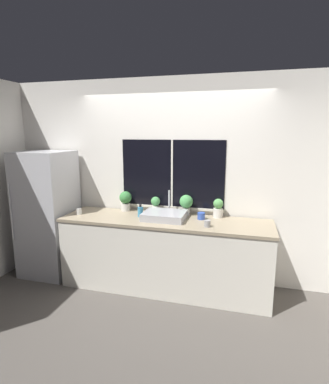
% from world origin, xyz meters
% --- Properties ---
extents(ground_plane, '(14.00, 14.00, 0.00)m').
position_xyz_m(ground_plane, '(0.00, 0.00, 0.00)').
color(ground_plane, '#4C4742').
extents(wall_back, '(8.00, 0.09, 2.70)m').
position_xyz_m(wall_back, '(0.00, 0.74, 1.35)').
color(wall_back, silver).
rests_on(wall_back, ground_plane).
extents(wall_left, '(0.06, 7.00, 2.70)m').
position_xyz_m(wall_left, '(-2.33, 1.50, 1.35)').
color(wall_left, silver).
rests_on(wall_left, ground_plane).
extents(counter, '(2.64, 0.70, 0.92)m').
position_xyz_m(counter, '(0.00, 0.34, 0.46)').
color(counter, silver).
rests_on(counter, ground_plane).
extents(refrigerator, '(0.68, 0.68, 1.74)m').
position_xyz_m(refrigerator, '(-1.71, 0.34, 0.87)').
color(refrigerator, '#B7B7BC').
rests_on(refrigerator, ground_plane).
extents(sink, '(0.52, 0.47, 0.33)m').
position_xyz_m(sink, '(-0.01, 0.35, 0.97)').
color(sink, '#ADADB2').
rests_on(sink, counter).
extents(potted_plant_far_left, '(0.17, 0.17, 0.27)m').
position_xyz_m(potted_plant_far_left, '(-0.64, 0.60, 1.08)').
color(potted_plant_far_left, silver).
rests_on(potted_plant_far_left, counter).
extents(potted_plant_center_left, '(0.12, 0.12, 0.22)m').
position_xyz_m(potted_plant_center_left, '(-0.20, 0.60, 1.04)').
color(potted_plant_center_left, silver).
rests_on(potted_plant_center_left, counter).
extents(potted_plant_center_right, '(0.17, 0.17, 0.27)m').
position_xyz_m(potted_plant_center_right, '(0.22, 0.60, 1.08)').
color(potted_plant_center_right, silver).
rests_on(potted_plant_center_right, counter).
extents(potted_plant_far_right, '(0.13, 0.13, 0.24)m').
position_xyz_m(potted_plant_far_right, '(0.63, 0.60, 1.05)').
color(potted_plant_far_right, silver).
rests_on(potted_plant_far_right, counter).
extents(soap_bottle, '(0.07, 0.07, 0.17)m').
position_xyz_m(soap_bottle, '(-0.33, 0.37, 0.99)').
color(soap_bottle, teal).
rests_on(soap_bottle, counter).
extents(mug_grey, '(0.07, 0.07, 0.08)m').
position_xyz_m(mug_grey, '(0.55, 0.17, 0.96)').
color(mug_grey, gray).
rests_on(mug_grey, counter).
extents(mug_white, '(0.07, 0.07, 0.08)m').
position_xyz_m(mug_white, '(-1.17, 0.27, 0.96)').
color(mug_white, white).
rests_on(mug_white, counter).
extents(mug_blue, '(0.09, 0.09, 0.08)m').
position_xyz_m(mug_blue, '(0.44, 0.46, 0.96)').
color(mug_blue, '#3351AD').
rests_on(mug_blue, counter).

